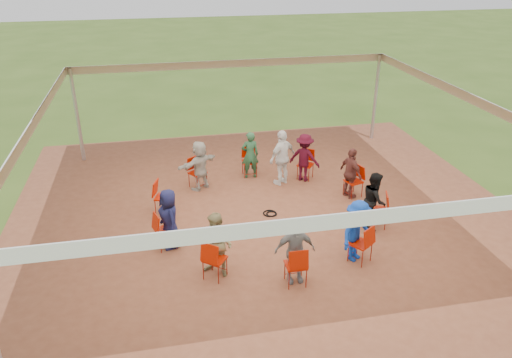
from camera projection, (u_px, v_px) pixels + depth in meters
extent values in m
plane|color=#39551A|center=(268.00, 219.00, 12.73)|extent=(80.00, 80.00, 0.00)
plane|color=brown|center=(268.00, 219.00, 12.73)|extent=(13.00, 13.00, 0.00)
cylinder|color=#B2B2B7|center=(77.00, 116.00, 15.61)|extent=(0.12, 0.12, 3.00)
cylinder|color=#B2B2B7|center=(375.00, 98.00, 17.44)|extent=(0.12, 0.12, 3.00)
plane|color=silver|center=(269.00, 106.00, 11.46)|extent=(10.30, 10.30, 0.00)
cube|color=white|center=(353.00, 220.00, 6.94)|extent=(10.30, 0.03, 0.24)
cube|color=white|center=(233.00, 64.00, 16.07)|extent=(10.30, 0.03, 0.24)
cube|color=white|center=(33.00, 126.00, 10.56)|extent=(0.03, 10.30, 0.24)
cube|color=white|center=(470.00, 98.00, 12.45)|extent=(0.03, 10.30, 0.24)
imported|color=black|center=(374.00, 200.00, 12.12)|extent=(0.61, 0.79, 1.44)
imported|color=brown|center=(351.00, 173.00, 13.55)|extent=(0.66, 0.93, 1.44)
imported|color=#380714|center=(304.00, 158.00, 14.55)|extent=(1.02, 0.93, 1.44)
imported|color=#255231|center=(250.00, 155.00, 14.73)|extent=(0.53, 0.35, 1.44)
imported|color=#B6B0A1|center=(200.00, 165.00, 14.03)|extent=(1.38, 1.17, 1.44)
imported|color=#14163B|center=(169.00, 219.00, 11.30)|extent=(0.58, 0.79, 1.44)
imported|color=#8B7F52|center=(217.00, 245.00, 10.30)|extent=(0.80, 0.74, 1.44)
imported|color=gray|center=(295.00, 251.00, 10.12)|extent=(0.85, 0.45, 1.44)
imported|color=#0E38A2|center=(357.00, 231.00, 10.81)|extent=(1.02, 0.91, 1.44)
imported|color=white|center=(282.00, 158.00, 14.29)|extent=(1.08, 0.92, 1.64)
torus|color=black|center=(270.00, 213.00, 12.96)|extent=(0.47, 0.47, 0.03)
torus|color=black|center=(272.00, 214.00, 12.93)|extent=(0.37, 0.37, 0.03)
cube|color=#B7B7BC|center=(365.00, 203.00, 12.20)|extent=(0.29, 0.35, 0.01)
cube|color=#B7B7BC|center=(369.00, 200.00, 12.14)|extent=(0.16, 0.30, 0.19)
cube|color=#CCE0FF|center=(369.00, 200.00, 12.14)|extent=(0.13, 0.26, 0.16)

